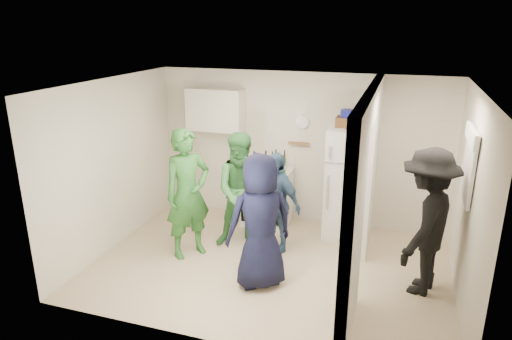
{
  "coord_description": "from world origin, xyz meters",
  "views": [
    {
      "loc": [
        1.57,
        -5.41,
        3.25
      ],
      "look_at": [
        -0.33,
        0.4,
        1.25
      ],
      "focal_mm": 32.0,
      "sensor_mm": 36.0,
      "label": 1
    }
  ],
  "objects_px": {
    "fridge": "(350,183)",
    "person_green_left": "(188,194)",
    "person_green_center": "(243,191)",
    "person_nook": "(426,222)",
    "yellow_cup_stack_top": "(369,122)",
    "stove": "(267,197)",
    "person_navy": "(260,222)",
    "wicker_basket": "(348,122)",
    "blue_bowl": "(349,113)",
    "person_denim": "(275,203)"
  },
  "relations": [
    {
      "from": "stove",
      "to": "person_green_left",
      "type": "height_order",
      "value": "person_green_left"
    },
    {
      "from": "person_denim",
      "to": "person_navy",
      "type": "relative_size",
      "value": 0.86
    },
    {
      "from": "person_nook",
      "to": "blue_bowl",
      "type": "bearing_deg",
      "value": -120.4
    },
    {
      "from": "person_green_left",
      "to": "person_nook",
      "type": "relative_size",
      "value": 1.01
    },
    {
      "from": "stove",
      "to": "yellow_cup_stack_top",
      "type": "bearing_deg",
      "value": -4.73
    },
    {
      "from": "stove",
      "to": "fridge",
      "type": "height_order",
      "value": "fridge"
    },
    {
      "from": "person_green_center",
      "to": "person_navy",
      "type": "distance_m",
      "value": 1.13
    },
    {
      "from": "yellow_cup_stack_top",
      "to": "person_green_center",
      "type": "distance_m",
      "value": 2.08
    },
    {
      "from": "person_navy",
      "to": "yellow_cup_stack_top",
      "type": "bearing_deg",
      "value": -159.72
    },
    {
      "from": "wicker_basket",
      "to": "person_denim",
      "type": "xyz_separation_m",
      "value": [
        -0.86,
        -0.91,
        -1.06
      ]
    },
    {
      "from": "yellow_cup_stack_top",
      "to": "person_green_center",
      "type": "relative_size",
      "value": 0.14
    },
    {
      "from": "yellow_cup_stack_top",
      "to": "person_green_left",
      "type": "distance_m",
      "value": 2.8
    },
    {
      "from": "stove",
      "to": "fridge",
      "type": "bearing_deg",
      "value": -1.27
    },
    {
      "from": "stove",
      "to": "blue_bowl",
      "type": "bearing_deg",
      "value": 0.92
    },
    {
      "from": "person_green_left",
      "to": "yellow_cup_stack_top",
      "type": "bearing_deg",
      "value": -24.27
    },
    {
      "from": "blue_bowl",
      "to": "person_green_left",
      "type": "distance_m",
      "value": 2.64
    },
    {
      "from": "blue_bowl",
      "to": "person_nook",
      "type": "distance_m",
      "value": 2.05
    },
    {
      "from": "fridge",
      "to": "person_green_left",
      "type": "distance_m",
      "value": 2.5
    },
    {
      "from": "person_green_left",
      "to": "person_green_center",
      "type": "relative_size",
      "value": 1.07
    },
    {
      "from": "fridge",
      "to": "wicker_basket",
      "type": "xyz_separation_m",
      "value": [
        -0.1,
        0.05,
        0.94
      ]
    },
    {
      "from": "person_green_center",
      "to": "person_denim",
      "type": "height_order",
      "value": "person_green_center"
    },
    {
      "from": "person_navy",
      "to": "wicker_basket",
      "type": "bearing_deg",
      "value": -149.73
    },
    {
      "from": "person_navy",
      "to": "person_nook",
      "type": "distance_m",
      "value": 2.02
    },
    {
      "from": "person_green_left",
      "to": "wicker_basket",
      "type": "bearing_deg",
      "value": -17.6
    },
    {
      "from": "person_navy",
      "to": "person_green_left",
      "type": "bearing_deg",
      "value": -57.27
    },
    {
      "from": "fridge",
      "to": "yellow_cup_stack_top",
      "type": "distance_m",
      "value": 1.02
    },
    {
      "from": "person_navy",
      "to": "person_nook",
      "type": "bearing_deg",
      "value": 157.84
    },
    {
      "from": "fridge",
      "to": "blue_bowl",
      "type": "bearing_deg",
      "value": 153.43
    },
    {
      "from": "yellow_cup_stack_top",
      "to": "person_nook",
      "type": "xyz_separation_m",
      "value": [
        0.85,
        -1.2,
        -0.94
      ]
    },
    {
      "from": "blue_bowl",
      "to": "person_navy",
      "type": "xyz_separation_m",
      "value": [
        -0.79,
        -1.86,
        -1.07
      ]
    },
    {
      "from": "blue_bowl",
      "to": "person_denim",
      "type": "height_order",
      "value": "blue_bowl"
    },
    {
      "from": "person_denim",
      "to": "person_navy",
      "type": "xyz_separation_m",
      "value": [
        0.07,
        -0.95,
        0.12
      ]
    },
    {
      "from": "yellow_cup_stack_top",
      "to": "person_green_left",
      "type": "xyz_separation_m",
      "value": [
        -2.32,
        -1.25,
        -0.93
      ]
    },
    {
      "from": "person_green_left",
      "to": "person_green_center",
      "type": "distance_m",
      "value": 0.83
    },
    {
      "from": "fridge",
      "to": "person_navy",
      "type": "height_order",
      "value": "person_navy"
    },
    {
      "from": "fridge",
      "to": "wicker_basket",
      "type": "relative_size",
      "value": 4.97
    },
    {
      "from": "blue_bowl",
      "to": "person_denim",
      "type": "distance_m",
      "value": 1.72
    },
    {
      "from": "stove",
      "to": "person_green_left",
      "type": "xyz_separation_m",
      "value": [
        -0.75,
        -1.38,
        0.47
      ]
    },
    {
      "from": "person_green_center",
      "to": "person_navy",
      "type": "relative_size",
      "value": 1.0
    },
    {
      "from": "stove",
      "to": "wicker_basket",
      "type": "relative_size",
      "value": 2.67
    },
    {
      "from": "person_denim",
      "to": "person_nook",
      "type": "xyz_separation_m",
      "value": [
        2.02,
        -0.44,
        0.17
      ]
    },
    {
      "from": "blue_bowl",
      "to": "person_green_left",
      "type": "bearing_deg",
      "value": -144.97
    },
    {
      "from": "fridge",
      "to": "person_denim",
      "type": "bearing_deg",
      "value": -138.13
    },
    {
      "from": "stove",
      "to": "person_navy",
      "type": "xyz_separation_m",
      "value": [
        0.46,
        -1.84,
        0.41
      ]
    },
    {
      "from": "yellow_cup_stack_top",
      "to": "person_green_center",
      "type": "bearing_deg",
      "value": -156.5
    },
    {
      "from": "person_green_left",
      "to": "stove",
      "type": "bearing_deg",
      "value": 8.91
    },
    {
      "from": "person_denim",
      "to": "person_green_center",
      "type": "bearing_deg",
      "value": -156.52
    },
    {
      "from": "person_green_left",
      "to": "person_denim",
      "type": "height_order",
      "value": "person_green_left"
    },
    {
      "from": "person_green_center",
      "to": "person_nook",
      "type": "xyz_separation_m",
      "value": [
        2.53,
        -0.47,
        0.06
      ]
    },
    {
      "from": "wicker_basket",
      "to": "person_green_left",
      "type": "distance_m",
      "value": 2.6
    }
  ]
}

